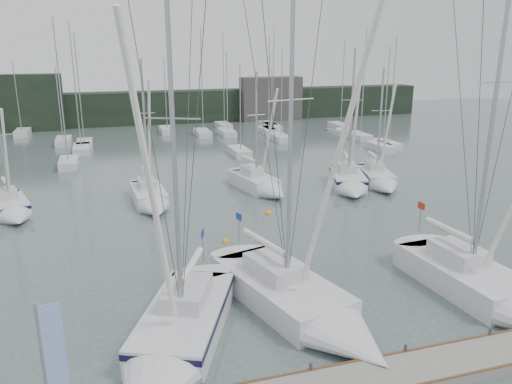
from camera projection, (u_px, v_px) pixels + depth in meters
ground at (316, 317)px, 22.75m from camera, size 160.00×160.00×0.00m
dock at (372, 380)px, 18.11m from camera, size 24.00×2.00×0.40m
far_treeline at (159, 107)px, 78.93m from camera, size 90.00×4.00×5.00m
far_building_left at (19, 103)px, 71.07m from camera, size 12.00×3.00×8.00m
far_building_right at (271, 99)px, 81.86m from camera, size 10.00×3.00×7.00m
mast_forest at (203, 136)px, 65.12m from camera, size 52.46×27.79×14.61m
sailboat_near_left at (173, 345)px, 19.48m from camera, size 6.81×10.27×15.72m
sailboat_near_center at (311, 311)px, 22.04m from camera, size 6.07×11.22×16.51m
sailboat_near_right at (496, 295)px, 23.44m from camera, size 3.96×10.45×17.49m
sailboat_mid_a at (12, 210)px, 35.83m from camera, size 4.01×6.86×9.75m
sailboat_mid_b at (151, 200)px, 38.05m from camera, size 2.73×7.57×11.74m
sailboat_mid_c at (262, 186)px, 41.83m from camera, size 3.87×7.75×10.62m
sailboat_mid_d at (350, 183)px, 42.43m from camera, size 5.04×8.31×12.61m
sailboat_mid_e at (380, 181)px, 43.59m from camera, size 4.13×7.89×10.83m
buoy_a at (226, 242)px, 31.40m from camera, size 0.48×0.48×0.48m
buoy_b at (269, 214)px, 36.72m from camera, size 0.49×0.49×0.49m
dock_banner at (51, 360)px, 14.45m from camera, size 0.70×0.15×4.61m
seagull at (338, 130)px, 22.85m from camera, size 1.04×0.57×0.21m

